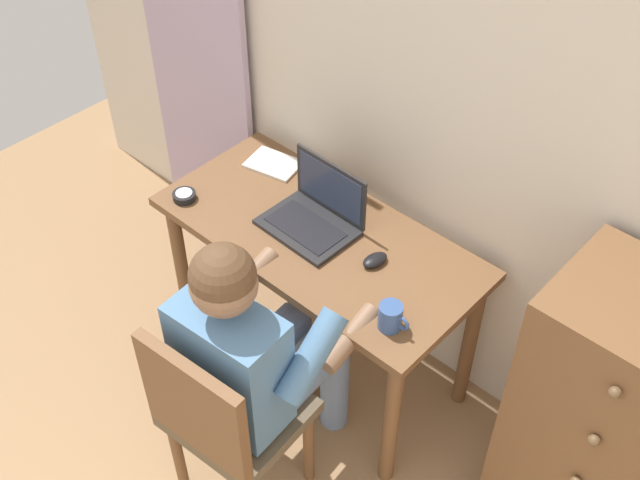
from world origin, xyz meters
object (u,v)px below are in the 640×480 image
object	(u,v)px
person_seated	(258,348)
notebook_pad	(274,164)
computer_mouse	(375,260)
desk_clock	(184,196)
coffee_mug	(391,317)
laptop	(315,213)
chair	(224,417)
dresser	(613,432)
desk	(318,255)

from	to	relation	value
person_seated	notebook_pad	size ratio (longest dim) A/B	5.77
computer_mouse	desk_clock	size ratio (longest dim) A/B	1.11
notebook_pad	computer_mouse	bearing A→B (deg)	-25.85
coffee_mug	desk_clock	bearing A→B (deg)	-178.07
laptop	coffee_mug	size ratio (longest dim) A/B	2.89
desk_clock	coffee_mug	world-z (taller)	coffee_mug
chair	desk_clock	world-z (taller)	chair
desk_clock	coffee_mug	size ratio (longest dim) A/B	0.75
dresser	person_seated	bearing A→B (deg)	-149.39
chair	notebook_pad	distance (m)	1.08
dresser	laptop	bearing A→B (deg)	-177.38
dresser	laptop	distance (m)	1.25
chair	desk_clock	size ratio (longest dim) A/B	9.93
chair	desk_clock	bearing A→B (deg)	146.34
dresser	chair	bearing A→B (deg)	-141.79
dresser	notebook_pad	xyz separation A→B (m)	(-1.59, 0.09, 0.18)
dresser	chair	size ratio (longest dim) A/B	1.26
desk	coffee_mug	bearing A→B (deg)	-19.75
person_seated	laptop	xyz separation A→B (m)	(-0.23, 0.53, 0.10)
dresser	desk_clock	distance (m)	1.73
desk	notebook_pad	bearing A→B (deg)	156.56
chair	desk_clock	distance (m)	0.90
chair	person_seated	bearing A→B (deg)	94.19
laptop	chair	bearing A→B (deg)	-70.86
coffee_mug	dresser	bearing A→B (deg)	20.11
dresser	desk	bearing A→B (deg)	-175.76
dresser	person_seated	size ratio (longest dim) A/B	0.93
laptop	coffee_mug	distance (m)	0.56
coffee_mug	laptop	bearing A→B (deg)	158.73
chair	computer_mouse	size ratio (longest dim) A/B	8.93
chair	desk_clock	xyz separation A→B (m)	(-0.72, 0.48, 0.24)
desk	laptop	xyz separation A→B (m)	(-0.04, 0.03, 0.16)
dresser	computer_mouse	distance (m)	0.95
person_seated	desk_clock	distance (m)	0.77
desk_clock	chair	bearing A→B (deg)	-33.66
dresser	coffee_mug	xyz separation A→B (m)	(-0.70, -0.26, 0.22)
coffee_mug	desk	bearing A→B (deg)	160.25
dresser	notebook_pad	size ratio (longest dim) A/B	5.34
desk	chair	xyz separation A→B (m)	(0.20, -0.68, -0.12)
notebook_pad	chair	bearing A→B (deg)	-66.97
desk	notebook_pad	distance (m)	0.46
person_seated	coffee_mug	xyz separation A→B (m)	(0.29, 0.33, 0.10)
chair	coffee_mug	world-z (taller)	chair
person_seated	laptop	world-z (taller)	person_seated
chair	laptop	xyz separation A→B (m)	(-0.25, 0.71, 0.28)
person_seated	computer_mouse	bearing A→B (deg)	83.18
desk	person_seated	size ratio (longest dim) A/B	1.03
desk	computer_mouse	bearing A→B (deg)	4.70
dresser	coffee_mug	world-z (taller)	dresser
desk	coffee_mug	size ratio (longest dim) A/B	10.37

